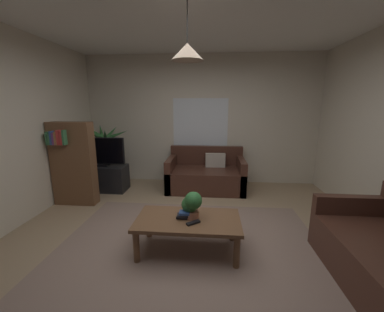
# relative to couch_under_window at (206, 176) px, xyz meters

# --- Properties ---
(floor) EXTENTS (4.86, 5.03, 0.02)m
(floor) POSITION_rel_couch_under_window_xyz_m (-0.13, -2.02, -0.28)
(floor) COLOR #9E8466
(floor) RESTS_ON ground
(rug) EXTENTS (3.16, 2.76, 0.01)m
(rug) POSITION_rel_couch_under_window_xyz_m (-0.13, -2.22, -0.27)
(rug) COLOR gray
(rug) RESTS_ON ground
(wall_back) EXTENTS (4.98, 0.06, 2.69)m
(wall_back) POSITION_rel_couch_under_window_xyz_m (-0.13, 0.53, 1.07)
(wall_back) COLOR beige
(wall_back) RESTS_ON ground
(window_pane) EXTENTS (1.16, 0.01, 1.01)m
(window_pane) POSITION_rel_couch_under_window_xyz_m (-0.15, 0.50, 1.02)
(window_pane) COLOR white
(couch_under_window) EXTENTS (1.51, 0.87, 0.82)m
(couch_under_window) POSITION_rel_couch_under_window_xyz_m (0.00, 0.00, 0.00)
(couch_under_window) COLOR #47281E
(couch_under_window) RESTS_ON ground
(coffee_table) EXTENTS (1.19, 0.63, 0.40)m
(coffee_table) POSITION_rel_couch_under_window_xyz_m (-0.15, -2.10, 0.07)
(coffee_table) COLOR brown
(coffee_table) RESTS_ON ground
(book_on_table_0) EXTENTS (0.16, 0.10, 0.03)m
(book_on_table_0) POSITION_rel_couch_under_window_xyz_m (-0.20, -2.09, 0.14)
(book_on_table_0) COLOR black
(book_on_table_0) RESTS_ON coffee_table
(book_on_table_1) EXTENTS (0.17, 0.12, 0.03)m
(book_on_table_1) POSITION_rel_couch_under_window_xyz_m (-0.19, -2.10, 0.17)
(book_on_table_1) COLOR black
(book_on_table_1) RESTS_ON coffee_table
(book_on_table_2) EXTENTS (0.12, 0.11, 0.03)m
(book_on_table_2) POSITION_rel_couch_under_window_xyz_m (-0.19, -2.09, 0.20)
(book_on_table_2) COLOR #2D4C8C
(book_on_table_2) RESTS_ON coffee_table
(remote_on_table_0) EXTENTS (0.16, 0.14, 0.02)m
(remote_on_table_0) POSITION_rel_couch_under_window_xyz_m (-0.08, -2.21, 0.14)
(remote_on_table_0) COLOR black
(remote_on_table_0) RESTS_ON coffee_table
(potted_plant_on_table) EXTENTS (0.24, 0.23, 0.31)m
(potted_plant_on_table) POSITION_rel_couch_under_window_xyz_m (-0.11, -2.06, 0.29)
(potted_plant_on_table) COLOR #B77051
(potted_plant_on_table) RESTS_ON coffee_table
(tv_stand) EXTENTS (0.90, 0.44, 0.50)m
(tv_stand) POSITION_rel_couch_under_window_xyz_m (-2.01, -0.25, -0.02)
(tv_stand) COLOR black
(tv_stand) RESTS_ON ground
(tv) EXTENTS (0.91, 0.16, 0.56)m
(tv) POSITION_rel_couch_under_window_xyz_m (-2.01, -0.27, 0.52)
(tv) COLOR black
(tv) RESTS_ON tv_stand
(potted_palm_corner) EXTENTS (0.97, 0.82, 1.33)m
(potted_palm_corner) POSITION_rel_couch_under_window_xyz_m (-2.14, 0.16, 0.33)
(potted_palm_corner) COLOR #4C4C51
(potted_palm_corner) RESTS_ON ground
(bookshelf_corner) EXTENTS (0.70, 0.31, 1.40)m
(bookshelf_corner) POSITION_rel_couch_under_window_xyz_m (-2.20, -0.92, 0.44)
(bookshelf_corner) COLOR brown
(bookshelf_corner) RESTS_ON ground
(pendant_lamp) EXTENTS (0.32, 0.32, 0.59)m
(pendant_lamp) POSITION_rel_couch_under_window_xyz_m (-0.15, -2.10, 1.91)
(pendant_lamp) COLOR black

